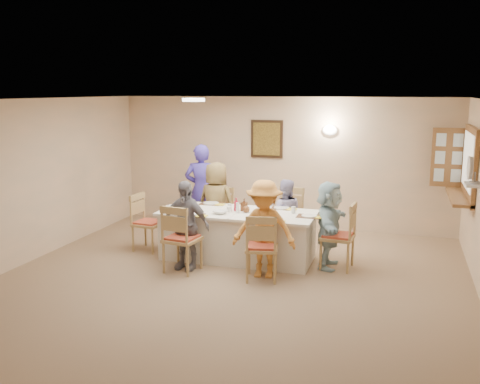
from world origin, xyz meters
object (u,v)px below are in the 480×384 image
(condiment_ketchup, at_px, (236,204))
(diner_right_end, at_px, (329,225))
(diner_back_right, at_px, (285,215))
(desk_fan, at_px, (472,173))
(chair_back_right, at_px, (286,218))
(chair_right_end, at_px, (337,235))
(diner_front_left, at_px, (185,225))
(chair_left_end, at_px, (148,222))
(chair_front_left, at_px, (182,238))
(caregiver, at_px, (202,190))
(diner_front_right, at_px, (264,229))
(chair_front_right, at_px, (262,246))
(chair_back_left, at_px, (219,215))
(diner_back_left, at_px, (216,203))
(dining_table, at_px, (238,235))
(serving_hatch, at_px, (470,164))

(condiment_ketchup, bearing_deg, diner_right_end, -1.47)
(diner_back_right, height_order, condiment_ketchup, diner_back_right)
(desk_fan, distance_m, chair_back_right, 3.07)
(chair_right_end, bearing_deg, diner_front_left, -68.00)
(chair_left_end, relative_size, condiment_ketchup, 4.57)
(chair_right_end, xyz_separation_m, diner_back_right, (-0.95, 0.68, 0.09))
(chair_front_left, bearing_deg, caregiver, -69.44)
(chair_back_right, bearing_deg, diner_front_right, -79.05)
(desk_fan, bearing_deg, chair_front_right, -168.12)
(chair_front_left, bearing_deg, diner_back_right, -121.47)
(chair_front_right, relative_size, condiment_ketchup, 4.63)
(chair_back_left, height_order, diner_front_right, diner_front_right)
(diner_back_left, distance_m, diner_right_end, 2.13)
(dining_table, relative_size, condiment_ketchup, 11.64)
(chair_back_right, xyz_separation_m, diner_right_end, (0.82, -0.80, 0.15))
(diner_back_left, bearing_deg, chair_back_left, -81.14)
(chair_back_right, height_order, diner_back_right, diner_back_right)
(chair_right_end, bearing_deg, chair_front_left, -65.14)
(dining_table, xyz_separation_m, diner_front_right, (0.60, -0.68, 0.32))
(serving_hatch, bearing_deg, chair_front_right, -145.68)
(desk_fan, relative_size, diner_back_left, 0.21)
(chair_back_left, bearing_deg, chair_right_end, -16.63)
(chair_back_right, bearing_deg, diner_front_left, -118.08)
(dining_table, distance_m, chair_front_left, 1.01)
(chair_back_left, xyz_separation_m, chair_front_right, (1.20, -1.60, 0.00))
(chair_back_right, xyz_separation_m, chair_left_end, (-2.15, -0.80, -0.03))
(dining_table, height_order, diner_back_right, diner_back_right)
(chair_left_end, bearing_deg, diner_back_right, -66.51)
(chair_back_left, xyz_separation_m, diner_front_left, (0.00, -1.48, 0.19))
(chair_front_left, distance_m, caregiver, 2.03)
(dining_table, xyz_separation_m, chair_left_end, (-1.55, 0.00, 0.09))
(serving_hatch, xyz_separation_m, chair_left_end, (-4.96, -1.12, -1.03))
(dining_table, relative_size, diner_back_right, 2.03)
(chair_front_left, relative_size, condiment_ketchup, 4.88)
(chair_back_left, height_order, diner_back_left, diner_back_left)
(diner_back_left, bearing_deg, diner_right_end, 170.26)
(diner_right_end, bearing_deg, caregiver, 64.41)
(serving_hatch, height_order, diner_back_right, serving_hatch)
(chair_left_end, relative_size, chair_right_end, 0.94)
(diner_back_left, bearing_deg, diner_back_right, -171.14)
(desk_fan, distance_m, diner_back_right, 3.00)
(chair_front_left, height_order, diner_front_right, diner_front_right)
(desk_fan, xyz_separation_m, diner_front_right, (-2.70, -0.45, -0.85))
(dining_table, distance_m, diner_front_right, 0.96)
(chair_front_right, distance_m, diner_front_right, 0.25)
(diner_back_right, bearing_deg, caregiver, -25.01)
(desk_fan, relative_size, chair_back_right, 0.29)
(chair_right_end, relative_size, caregiver, 0.60)
(chair_back_left, relative_size, condiment_ketchup, 4.59)
(chair_front_left, bearing_deg, chair_right_end, -152.02)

